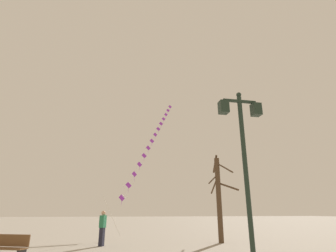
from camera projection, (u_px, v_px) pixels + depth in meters
ground_plane at (118, 236)px, 18.99m from camera, size 160.00×160.00×0.00m
twin_lantern_lamp_post at (243, 142)px, 8.02m from camera, size 1.39×0.28×5.35m
kite_train at (152, 142)px, 25.69m from camera, size 7.36×15.48×15.18m
kite_flyer at (103, 227)px, 13.55m from camera, size 0.37×0.62×1.71m
bare_tree at (219, 195)px, 15.47m from camera, size 1.41×2.21×5.00m
park_bench at (5, 248)px, 9.15m from camera, size 1.65×1.00×0.89m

